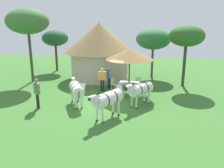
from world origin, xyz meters
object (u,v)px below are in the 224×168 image
object	(u,v)px
striped_lounge_chair	(81,90)
acacia_tree_far_lawn	(55,38)
thatched_hut	(99,48)
acacia_tree_right_background	(187,36)
acacia_tree_behind_hut	(153,39)
guest_behind_table	(109,76)
patio_chair_near_hut	(137,82)
patio_chair_west_end	(114,83)
zebra_toward_hut	(140,90)
zebra_by_umbrella	(76,89)
acacia_tree_left_background	(28,22)
patio_dining_table	(129,84)
standing_watcher	(37,91)
shade_umbrella	(130,54)
zebra_nearest_camera	(107,99)
patio_chair_east_end	(145,88)
guest_beside_umbrella	(102,77)
patio_chair_near_lawn	(120,90)

from	to	relation	value
striped_lounge_chair	acacia_tree_far_lawn	bearing A→B (deg)	-59.89
thatched_hut	acacia_tree_right_background	world-z (taller)	thatched_hut
thatched_hut	acacia_tree_far_lawn	size ratio (longest dim) A/B	1.51
acacia_tree_behind_hut	striped_lounge_chair	bearing A→B (deg)	-130.57
guest_behind_table	patio_chair_near_hut	bearing A→B (deg)	-111.08
patio_chair_west_end	zebra_toward_hut	xyz separation A→B (m)	(1.93, -2.91, 0.49)
zebra_by_umbrella	acacia_tree_left_background	xyz separation A→B (m)	(-5.14, 4.83, 3.84)
guest_behind_table	acacia_tree_right_background	world-z (taller)	acacia_tree_right_background
patio_dining_table	standing_watcher	world-z (taller)	standing_watcher
patio_chair_near_hut	patio_dining_table	bearing A→B (deg)	90.00
standing_watcher	shade_umbrella	bearing A→B (deg)	82.85
zebra_nearest_camera	acacia_tree_far_lawn	bearing A→B (deg)	-25.23
patio_chair_west_end	acacia_tree_far_lawn	size ratio (longest dim) A/B	0.23
thatched_hut	standing_watcher	size ratio (longest dim) A/B	3.37
patio_chair_east_end	zebra_toward_hut	bearing A→B (deg)	-166.21
shade_umbrella	guest_beside_umbrella	bearing A→B (deg)	176.76
guest_behind_table	standing_watcher	world-z (taller)	standing_watcher
patio_chair_east_end	zebra_toward_hut	size ratio (longest dim) A/B	0.48
acacia_tree_right_background	acacia_tree_far_lawn	distance (m)	12.37
shade_umbrella	acacia_tree_far_lawn	world-z (taller)	acacia_tree_far_lawn
patio_dining_table	zebra_toward_hut	bearing A→B (deg)	-71.14
acacia_tree_behind_hut	acacia_tree_far_lawn	distance (m)	9.47
acacia_tree_behind_hut	acacia_tree_left_background	world-z (taller)	acacia_tree_left_background
patio_dining_table	zebra_toward_hut	size ratio (longest dim) A/B	0.78
guest_beside_umbrella	zebra_toward_hut	xyz separation A→B (m)	(2.72, -2.50, -0.02)
thatched_hut	patio_chair_near_hut	distance (m)	4.92
patio_chair_east_end	guest_behind_table	world-z (taller)	guest_behind_table
patio_chair_west_end	zebra_toward_hut	distance (m)	3.53
patio_chair_west_end	acacia_tree_left_background	world-z (taller)	acacia_tree_left_background
patio_chair_near_lawn	acacia_tree_behind_hut	world-z (taller)	acacia_tree_behind_hut
patio_dining_table	guest_beside_umbrella	world-z (taller)	guest_beside_umbrella
patio_chair_near_lawn	guest_beside_umbrella	size ratio (longest dim) A/B	0.53
standing_watcher	patio_chair_near_lawn	bearing A→B (deg)	76.05
patio_chair_near_hut	zebra_toward_hut	xyz separation A→B (m)	(0.26, -3.49, 0.49)
striped_lounge_chair	acacia_tree_right_background	bearing A→B (deg)	-158.53
zebra_by_umbrella	acacia_tree_left_background	distance (m)	8.03
acacia_tree_far_lawn	guest_beside_umbrella	bearing A→B (deg)	-47.66
shade_umbrella	thatched_hut	bearing A→B (deg)	125.27
acacia_tree_far_lawn	acacia_tree_behind_hut	bearing A→B (deg)	-8.02
zebra_by_umbrella	acacia_tree_behind_hut	distance (m)	9.45
thatched_hut	acacia_tree_far_lawn	world-z (taller)	thatched_hut
thatched_hut	guest_behind_table	distance (m)	3.81
shade_umbrella	guest_behind_table	size ratio (longest dim) A/B	1.94
patio_chair_west_end	striped_lounge_chair	xyz separation A→B (m)	(-2.15, -1.22, -0.26)
patio_chair_near_hut	zebra_toward_hut	world-z (taller)	zebra_toward_hut
guest_behind_table	acacia_tree_left_background	world-z (taller)	acacia_tree_left_background
zebra_by_umbrella	zebra_toward_hut	world-z (taller)	zebra_toward_hut
patio_dining_table	patio_chair_near_hut	size ratio (longest dim) A/B	1.63
thatched_hut	guest_beside_umbrella	distance (m)	4.30
shade_umbrella	acacia_tree_right_background	world-z (taller)	acacia_tree_right_background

